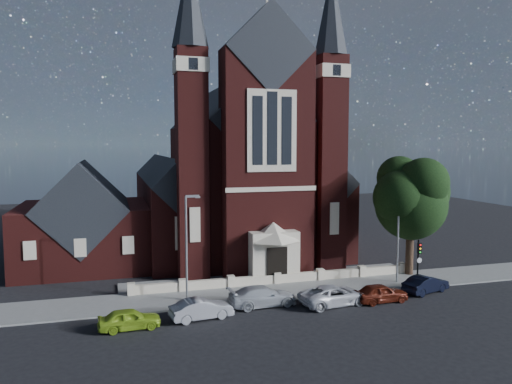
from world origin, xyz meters
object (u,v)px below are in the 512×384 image
Objects in this scene: car_lime_van at (129,319)px; street_tree at (414,199)px; street_lamp_left at (187,241)px; street_lamp_right at (399,230)px; church at (232,176)px; parish_hall at (84,225)px; car_dark_red at (381,293)px; car_white_suv at (334,295)px; car_navy at (426,284)px; traffic_signal at (419,257)px; car_silver_b at (263,296)px; car_silver_a at (201,309)px.

street_tree is at bearing -79.66° from car_lime_van.
street_lamp_left is 1.00× the size of street_lamp_right.
church is 3.26× the size of street_tree.
street_lamp_left is at bearing -59.98° from parish_hall.
car_dark_red is at bearing -39.64° from parish_hall.
car_lime_van is 0.75× the size of car_white_suv.
church reaches higher than car_navy.
car_silver_b is at bearing -175.71° from traffic_signal.
car_dark_red is at bearing -99.56° from car_silver_a.
car_silver_a is 1.03× the size of car_dark_red.
street_lamp_left is (-20.51, -1.71, -2.36)m from street_tree.
traffic_signal is 0.96× the size of car_dark_red.
car_navy is (18.30, 1.00, -0.01)m from car_silver_a.
street_lamp_left is at bearing -175.24° from street_tree.
car_silver_a is at bearing -172.29° from traffic_signal.
traffic_signal is at bearing -89.66° from car_silver_b.
street_tree reaches higher than car_silver_a.
car_silver_b is (-12.91, -2.61, -3.85)m from street_lamp_right.
car_silver_b is at bearing -81.82° from car_silver_a.
street_tree reaches higher than car_dark_red.
street_lamp_left is at bearing 70.59° from car_dark_red.
church is 17.26m from parish_hall.
traffic_signal is at bearing -61.80° from church.
car_white_suv is at bearing -97.37° from car_silver_a.
street_lamp_left reaches higher than car_white_suv.
street_lamp_right reaches higher than car_white_suv.
street_tree is 1.32× the size of street_lamp_left.
car_white_suv is at bearing -44.15° from parish_hall.
car_silver_a is (-17.70, -4.10, -3.89)m from street_lamp_right.
parish_hall is (-16.00, -4.94, -4.17)m from church.
car_dark_red is (6.00, -23.17, -7.48)m from church.
car_lime_van is 0.92× the size of car_silver_a.
car_silver_a is at bearing -87.14° from car_lime_van.
parish_hall is at bearing 38.29° from car_white_suv.
traffic_signal is 13.98m from car_silver_b.
street_lamp_right is 2.71m from traffic_signal.
car_silver_b is 8.96m from car_dark_red.
street_tree is 21.94m from car_silver_a.
car_lime_van is 0.77× the size of car_silver_b.
traffic_signal reaches higher than car_navy.
traffic_signal is 9.13m from car_white_suv.
car_silver_b is at bearing 77.12° from car_dark_red.
church is at bearing -27.30° from car_silver_a.
street_tree is 8.12m from car_navy.
car_lime_van is at bearing -165.68° from street_tree.
car_dark_red reaches higher than car_navy.
car_white_suv is at bearing -107.02° from car_silver_b.
parish_hall is 31.20m from traffic_signal.
street_lamp_left is 1.95× the size of car_dark_red.
parish_hall reaches higher than car_lime_van.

